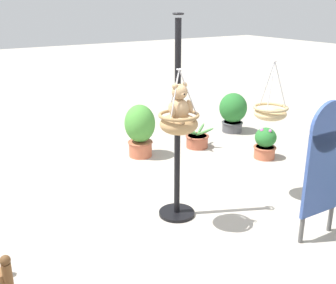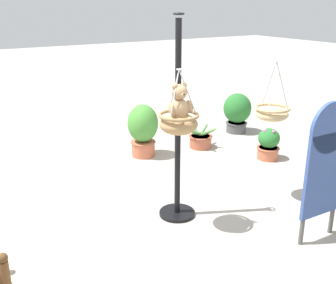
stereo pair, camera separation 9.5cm
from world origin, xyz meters
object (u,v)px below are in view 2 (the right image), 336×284
at_px(display_pole_central, 177,159).
at_px(potted_plant_tall_leafy, 201,140).
at_px(potted_plant_conical_shrub, 143,129).
at_px(display_sign_board, 326,161).
at_px(hanging_basket_with_teddy, 179,123).
at_px(hanging_basket_left_high, 272,113).
at_px(potted_plant_bushy_green, 268,144).
at_px(potted_plant_small_succulent, 237,111).
at_px(teddy_bear, 180,106).

bearing_deg(display_pole_central, potted_plant_tall_leafy, -132.18).
bearing_deg(potted_plant_conical_shrub, potted_plant_tall_leafy, 171.33).
bearing_deg(potted_plant_conical_shrub, display_sign_board, 97.93).
bearing_deg(hanging_basket_with_teddy, hanging_basket_left_high, -179.45).
height_order(potted_plant_tall_leafy, potted_plant_bushy_green, potted_plant_bushy_green).
xyz_separation_m(potted_plant_small_succulent, potted_plant_conical_shrub, (2.22, 0.21, 0.06)).
bearing_deg(potted_plant_small_succulent, potted_plant_conical_shrub, 5.29).
bearing_deg(teddy_bear, potted_plant_small_succulent, -140.06).
bearing_deg(potted_plant_bushy_green, display_sign_board, 58.35).
relative_size(teddy_bear, potted_plant_small_succulent, 0.54).
bearing_deg(hanging_basket_with_teddy, potted_plant_bushy_green, -156.80).
bearing_deg(teddy_bear, hanging_basket_with_teddy, -90.00).
xyz_separation_m(hanging_basket_left_high, display_sign_board, (0.20, 1.01, -0.26)).
bearing_deg(display_sign_board, potted_plant_tall_leafy, -101.44).
bearing_deg(potted_plant_bushy_green, hanging_basket_with_teddy, 23.20).
bearing_deg(display_pole_central, potted_plant_conical_shrub, -106.40).
xyz_separation_m(hanging_basket_with_teddy, potted_plant_conical_shrub, (-0.74, -2.25, -0.79)).
bearing_deg(hanging_basket_with_teddy, potted_plant_small_succulent, -140.31).
xyz_separation_m(hanging_basket_with_teddy, potted_plant_small_succulent, (-2.96, -2.45, -0.85)).
bearing_deg(hanging_basket_left_high, display_pole_central, -10.78).
bearing_deg(hanging_basket_with_teddy, potted_plant_conical_shrub, -108.18).
bearing_deg(display_pole_central, hanging_basket_left_high, 169.22).
xyz_separation_m(potted_plant_bushy_green, potted_plant_small_succulent, (-0.51, -1.40, 0.16)).
xyz_separation_m(display_pole_central, potted_plant_conical_shrub, (-0.59, -2.00, -0.25)).
height_order(display_pole_central, teddy_bear, display_pole_central).
xyz_separation_m(potted_plant_tall_leafy, potted_plant_bushy_green, (-0.64, 1.03, 0.12)).
relative_size(potted_plant_bushy_green, potted_plant_conical_shrub, 0.60).
xyz_separation_m(display_pole_central, hanging_basket_left_high, (-1.24, 0.24, 0.45)).
distance_m(potted_plant_bushy_green, potted_plant_conical_shrub, 2.10).
xyz_separation_m(hanging_basket_left_high, potted_plant_small_succulent, (-1.56, -2.44, -0.76)).
relative_size(display_pole_central, hanging_basket_left_high, 3.20).
bearing_deg(potted_plant_bushy_green, teddy_bear, 23.63).
distance_m(potted_plant_tall_leafy, potted_plant_conical_shrub, 1.14).
relative_size(potted_plant_small_succulent, display_sign_board, 0.50).
height_order(teddy_bear, potted_plant_small_succulent, teddy_bear).
xyz_separation_m(teddy_bear, potted_plant_conical_shrub, (-0.74, -2.27, -0.98)).
xyz_separation_m(hanging_basket_with_teddy, display_sign_board, (-1.19, 0.99, -0.35)).
bearing_deg(potted_plant_tall_leafy, display_pole_central, 47.82).
xyz_separation_m(teddy_bear, potted_plant_tall_leafy, (-1.81, -2.11, -1.32)).
height_order(teddy_bear, potted_plant_bushy_green, teddy_bear).
bearing_deg(potted_plant_bushy_green, hanging_basket_left_high, 44.45).
bearing_deg(display_sign_board, hanging_basket_with_teddy, -39.86).
bearing_deg(teddy_bear, potted_plant_bushy_green, -156.37).
relative_size(display_pole_central, display_sign_board, 1.53).
bearing_deg(hanging_basket_with_teddy, display_sign_board, 140.14).
bearing_deg(display_pole_central, display_sign_board, 129.91).
xyz_separation_m(teddy_bear, hanging_basket_left_high, (-1.39, -0.03, -0.28)).
relative_size(teddy_bear, display_sign_board, 0.27).
relative_size(display_pole_central, potted_plant_bushy_green, 4.46).
relative_size(hanging_basket_with_teddy, potted_plant_conical_shrub, 0.78).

